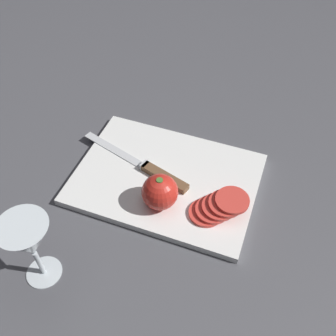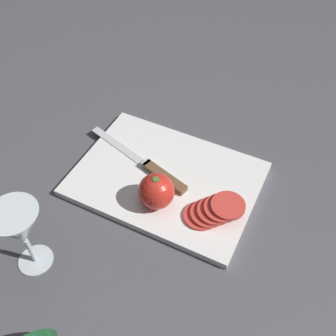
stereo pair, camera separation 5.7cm
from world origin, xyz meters
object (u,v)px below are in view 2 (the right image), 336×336
whole_tomato (156,191)px  tomato_slice_stack_near (214,211)px  wine_glass (20,229)px  knife (156,171)px

whole_tomato → tomato_slice_stack_near: (0.12, 0.02, -0.02)m
wine_glass → knife: (0.11, 0.28, -0.09)m
wine_glass → knife: wine_glass is taller
whole_tomato → tomato_slice_stack_near: whole_tomato is taller
knife → tomato_slice_stack_near: (0.15, -0.05, 0.01)m
whole_tomato → knife: bearing=118.1°
wine_glass → knife: bearing=68.6°
knife → whole_tomato: bearing=134.6°
whole_tomato → tomato_slice_stack_near: size_ratio=0.66×
knife → tomato_slice_stack_near: bearing=178.8°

